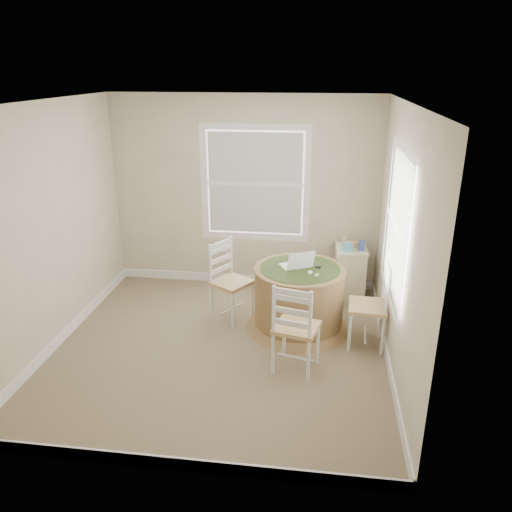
# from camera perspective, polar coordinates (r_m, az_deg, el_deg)

# --- Properties ---
(room) EXTENTS (3.64, 3.64, 2.64)m
(room) POSITION_cam_1_polar(r_m,az_deg,el_deg) (5.18, -2.31, 2.74)
(room) COLOR #7C6E4F
(room) RESTS_ON ground
(round_table) EXTENTS (1.23, 1.23, 0.76)m
(round_table) POSITION_cam_1_polar(r_m,az_deg,el_deg) (5.85, 4.95, -4.52)
(round_table) COLOR olive
(round_table) RESTS_ON ground
(chair_left) EXTENTS (0.56, 0.57, 0.95)m
(chair_left) POSITION_cam_1_polar(r_m,az_deg,el_deg) (6.02, -2.78, -3.01)
(chair_left) COLOR white
(chair_left) RESTS_ON ground
(chair_near) EXTENTS (0.50, 0.49, 0.95)m
(chair_near) POSITION_cam_1_polar(r_m,az_deg,el_deg) (5.04, 4.65, -8.09)
(chair_near) COLOR white
(chair_near) RESTS_ON ground
(chair_right) EXTENTS (0.42, 0.44, 0.95)m
(chair_right) POSITION_cam_1_polar(r_m,az_deg,el_deg) (5.57, 12.63, -5.59)
(chair_right) COLOR white
(chair_right) RESTS_ON ground
(laptop) EXTENTS (0.42, 0.41, 0.23)m
(laptop) POSITION_cam_1_polar(r_m,az_deg,el_deg) (5.74, 4.69, -0.97)
(laptop) COLOR white
(laptop) RESTS_ON round_table
(mouse) EXTENTS (0.08, 0.10, 0.03)m
(mouse) POSITION_cam_1_polar(r_m,az_deg,el_deg) (5.59, 6.18, -1.86)
(mouse) COLOR white
(mouse) RESTS_ON round_table
(phone) EXTENTS (0.06, 0.10, 0.02)m
(phone) POSITION_cam_1_polar(r_m,az_deg,el_deg) (5.54, 6.94, -2.21)
(phone) COLOR #B7BABF
(phone) RESTS_ON round_table
(keys) EXTENTS (0.07, 0.06, 0.02)m
(keys) POSITION_cam_1_polar(r_m,az_deg,el_deg) (5.74, 7.12, -1.32)
(keys) COLOR black
(keys) RESTS_ON round_table
(corner_chest) EXTENTS (0.42, 0.55, 0.70)m
(corner_chest) POSITION_cam_1_polar(r_m,az_deg,el_deg) (6.72, 10.64, -1.87)
(corner_chest) COLOR beige
(corner_chest) RESTS_ON ground
(tissue_box) EXTENTS (0.13, 0.13, 0.10)m
(tissue_box) POSITION_cam_1_polar(r_m,az_deg,el_deg) (6.48, 10.48, 1.09)
(tissue_box) COLOR #58ABC9
(tissue_box) RESTS_ON corner_chest
(box_yellow) EXTENTS (0.16, 0.11, 0.06)m
(box_yellow) POSITION_cam_1_polar(r_m,az_deg,el_deg) (6.64, 11.00, 1.35)
(box_yellow) COLOR #EEB654
(box_yellow) RESTS_ON corner_chest
(box_blue) EXTENTS (0.08, 0.08, 0.12)m
(box_blue) POSITION_cam_1_polar(r_m,az_deg,el_deg) (6.52, 11.84, 1.19)
(box_blue) COLOR #3858A8
(box_blue) RESTS_ON corner_chest
(cup_cream) EXTENTS (0.07, 0.07, 0.09)m
(cup_cream) POSITION_cam_1_polar(r_m,az_deg,el_deg) (6.71, 10.15, 1.76)
(cup_cream) COLOR beige
(cup_cream) RESTS_ON corner_chest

